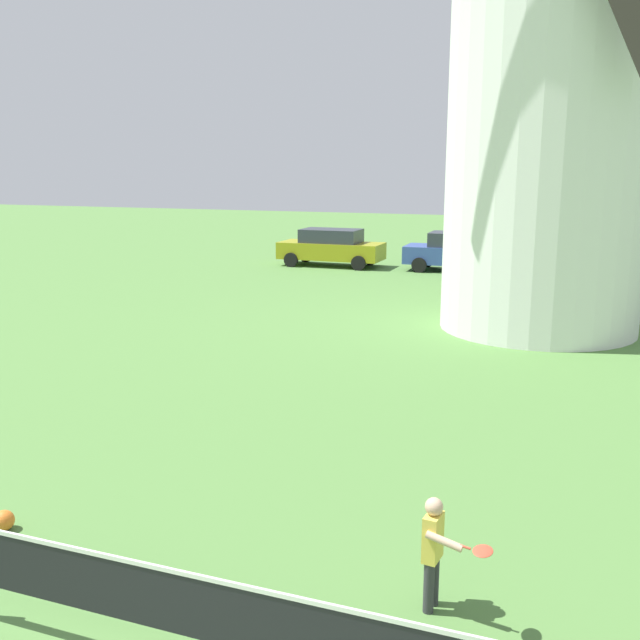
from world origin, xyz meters
name	(u,v)px	position (x,y,z in m)	size (l,w,h in m)	color
windmill	(555,27)	(1.21, 17.08, 7.42)	(10.18, 5.70, 15.87)	white
tennis_net	(232,616)	(-0.13, 2.49, 0.69)	(5.90, 0.06, 1.10)	blue
player_far	(435,547)	(1.16, 4.15, 0.65)	(0.68, 0.54, 1.14)	#333338
stray_ball	(4,520)	(-3.85, 3.90, 0.12)	(0.24, 0.24, 0.24)	orange
parked_car_mustard	(331,247)	(-7.79, 26.42, 0.81)	(4.37, 1.89, 1.56)	#999919
parked_car_blue	(461,251)	(-2.37, 26.72, 0.81)	(4.48, 1.94, 1.56)	#334C99
parked_car_cream	(594,255)	(2.61, 27.39, 0.81)	(3.90, 1.98, 1.56)	silver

